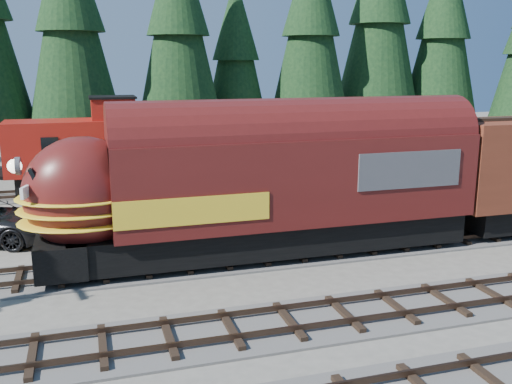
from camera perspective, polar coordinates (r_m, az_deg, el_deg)
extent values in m
plane|color=#6B665B|center=(20.06, 7.89, -9.78)|extent=(120.00, 120.00, 0.00)
cube|color=#4C4947|center=(28.46, 23.08, -3.78)|extent=(68.00, 3.20, 0.08)
cube|color=#38281E|center=(27.88, 24.05, -3.76)|extent=(68.00, 0.08, 0.16)
cube|color=#38281E|center=(28.94, 22.21, -3.01)|extent=(68.00, 0.08, 0.16)
cube|color=#4C4947|center=(35.66, -19.77, -0.30)|extent=(32.00, 3.20, 0.08)
cube|color=#38281E|center=(34.91, -19.85, -0.22)|extent=(32.00, 0.08, 0.16)
cube|color=#38281E|center=(36.32, -19.75, 0.27)|extent=(32.00, 0.08, 0.16)
cube|color=orange|center=(29.01, -0.63, 0.95)|extent=(12.00, 6.00, 3.40)
cube|color=gold|center=(28.61, -0.65, 5.69)|extent=(11.88, 3.30, 1.44)
cube|color=white|center=(26.90, -12.48, 0.78)|extent=(0.06, 2.40, 0.60)
cone|color=black|center=(42.47, -18.10, 16.09)|extent=(6.43, 6.43, 14.64)
cone|color=black|center=(43.32, -7.82, 16.28)|extent=(6.33, 6.33, 14.41)
cone|color=black|center=(46.57, -2.03, 13.83)|extent=(5.18, 5.18, 11.81)
cone|color=black|center=(47.32, 5.51, 16.23)|extent=(6.42, 6.42, 14.63)
cone|color=black|center=(51.44, 12.28, 17.08)|extent=(7.16, 7.16, 16.32)
cone|color=black|center=(53.61, 18.25, 15.19)|extent=(6.38, 6.38, 14.54)
cube|color=black|center=(22.94, 1.83, -4.25)|extent=(15.80, 2.83, 1.22)
cube|color=#511512|center=(22.67, 3.99, 1.45)|extent=(14.41, 3.33, 3.33)
ellipsoid|color=#511512|center=(21.27, -16.86, -0.14)|extent=(4.21, 3.26, 4.10)
cube|color=#38383A|center=(24.34, 13.09, 2.86)|extent=(4.43, 3.39, 1.44)
sphere|color=white|center=(21.19, -23.00, 2.40)|extent=(0.49, 0.49, 0.49)
cube|color=black|center=(35.44, -15.41, 1.25)|extent=(9.19, 2.37, 1.02)
cube|color=maroon|center=(35.10, -15.60, 4.51)|extent=(10.21, 2.96, 3.06)
cube|color=maroon|center=(34.91, -14.13, 8.09)|extent=(2.45, 2.25, 1.22)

